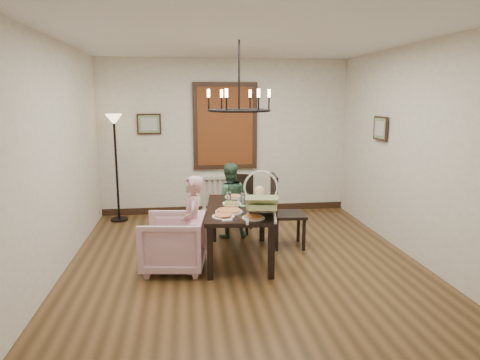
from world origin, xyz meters
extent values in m
cube|color=brown|center=(0.00, 0.00, 0.00)|extent=(4.50, 5.00, 0.01)
cube|color=white|center=(0.00, 0.00, 2.80)|extent=(4.50, 5.00, 0.01)
cube|color=silver|center=(0.00, 2.50, 1.40)|extent=(4.50, 0.01, 2.80)
cube|color=silver|center=(-2.25, 0.00, 1.40)|extent=(0.01, 5.00, 2.80)
cube|color=silver|center=(2.25, 0.00, 1.40)|extent=(0.01, 5.00, 2.80)
cube|color=black|center=(-0.05, 0.11, 0.67)|extent=(0.98, 1.57, 0.05)
cube|color=black|center=(-0.47, -0.53, 0.32)|extent=(0.07, 0.07, 0.65)
cube|color=black|center=(-0.33, 0.83, 0.32)|extent=(0.07, 0.07, 0.65)
cube|color=black|center=(0.24, -0.60, 0.32)|extent=(0.07, 0.07, 0.65)
cube|color=black|center=(0.38, 0.76, 0.32)|extent=(0.07, 0.07, 0.65)
imported|color=beige|center=(-0.90, -0.17, 0.35)|extent=(0.85, 0.84, 0.69)
imported|color=#D5969D|center=(-0.66, -0.25, 0.49)|extent=(0.26, 0.37, 0.99)
imported|color=#375D42|center=(-0.09, 1.02, 0.48)|extent=(0.47, 0.37, 0.95)
imported|color=white|center=(-0.14, 0.09, 0.73)|extent=(0.29, 0.29, 0.07)
cylinder|color=tan|center=(-0.21, -0.14, 0.72)|extent=(0.34, 0.34, 0.04)
cylinder|color=silver|center=(0.03, 0.30, 0.77)|extent=(0.07, 0.07, 0.15)
cube|color=brown|center=(0.00, 2.46, 1.60)|extent=(1.00, 0.03, 1.40)
cube|color=black|center=(-1.35, 2.47, 1.65)|extent=(0.42, 0.03, 0.36)
cube|color=black|center=(2.21, 0.90, 1.65)|extent=(0.03, 0.42, 0.36)
torus|color=black|center=(-0.05, 0.11, 1.95)|extent=(0.80, 0.80, 0.04)
camera|label=1|loc=(-0.73, -5.26, 2.11)|focal=32.00mm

